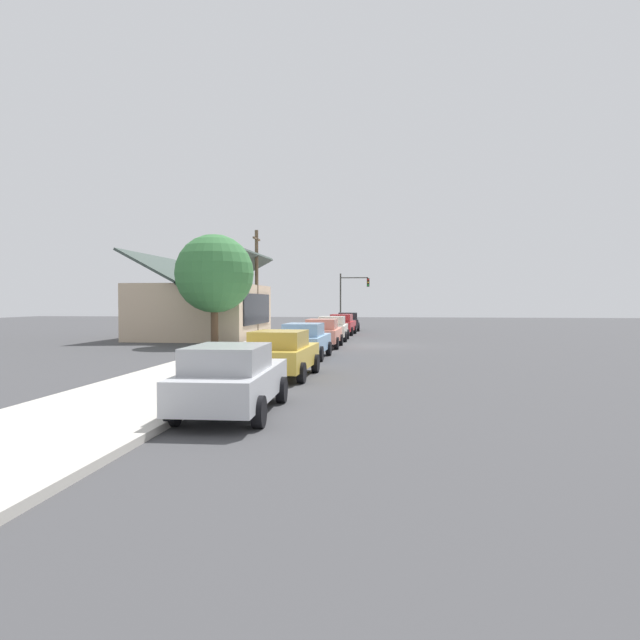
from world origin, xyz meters
TOP-DOWN VIEW (x-y plane):
  - ground_plane at (0.00, 0.00)m, footprint 120.00×120.00m
  - sidewalk_curb at (0.00, 5.60)m, footprint 60.00×4.20m
  - car_silver at (-20.60, 2.64)m, footprint 4.67×2.10m
  - car_mustard at (-14.30, 2.69)m, footprint 4.45×2.18m
  - car_skyblue at (-7.85, 2.84)m, footprint 4.46×2.08m
  - car_coral at (-1.68, 2.75)m, footprint 4.31×2.02m
  - car_ivory at (4.03, 2.76)m, footprint 4.57×2.11m
  - car_cherry at (10.51, 2.64)m, footprint 4.42×2.06m
  - car_charcoal at (16.92, 2.64)m, footprint 4.69×2.24m
  - storefront_building at (5.34, 11.98)m, footprint 9.96×8.03m
  - shade_tree at (-1.03, 9.15)m, footprint 4.55×4.55m
  - traffic_light_main at (20.50, 2.54)m, footprint 0.37×2.79m
  - utility_pole_wooden at (5.63, 8.20)m, footprint 1.80×0.24m
  - fire_hydrant_red at (-11.72, 4.20)m, footprint 0.22×0.22m

SIDE VIEW (x-z plane):
  - ground_plane at x=0.00m, z-range 0.00..0.00m
  - sidewalk_curb at x=0.00m, z-range 0.00..0.16m
  - fire_hydrant_red at x=-11.72m, z-range 0.14..0.85m
  - car_cherry at x=10.51m, z-range 0.02..1.61m
  - car_coral at x=-1.68m, z-range 0.02..1.61m
  - car_skyblue at x=-7.85m, z-range 0.02..1.61m
  - car_mustard at x=-14.30m, z-range 0.02..1.61m
  - car_ivory at x=4.03m, z-range 0.02..1.61m
  - car_silver at x=-20.60m, z-range 0.02..1.61m
  - car_charcoal at x=16.92m, z-range 0.02..1.61m
  - storefront_building at x=5.34m, z-range -0.94..4.95m
  - traffic_light_main at x=20.50m, z-range 0.89..6.09m
  - utility_pole_wooden at x=5.63m, z-range 0.18..7.68m
  - shade_tree at x=-1.03m, z-range 0.93..7.39m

